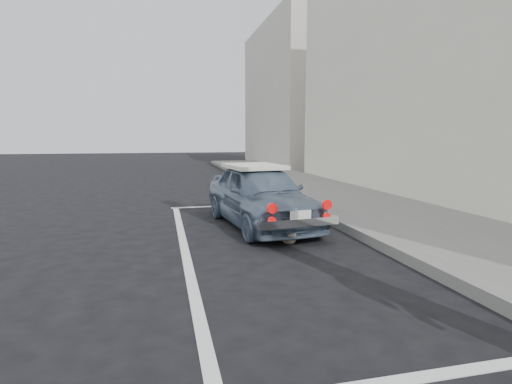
% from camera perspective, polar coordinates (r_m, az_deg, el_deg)
% --- Properties ---
extents(ground, '(80.00, 80.00, 0.00)m').
position_cam_1_polar(ground, '(3.34, 9.94, -21.17)').
color(ground, black).
rests_on(ground, ground).
extents(sidewalk, '(2.80, 40.00, 0.15)m').
position_cam_1_polar(sidewalk, '(6.59, 29.17, -6.66)').
color(sidewalk, slate).
rests_on(sidewalk, ground).
extents(building_far, '(3.50, 10.00, 8.00)m').
position_cam_1_polar(building_far, '(24.01, 5.17, 13.54)').
color(building_far, beige).
rests_on(building_far, ground).
extents(pline_rear, '(3.00, 0.12, 0.01)m').
position_cam_1_polar(pline_rear, '(3.18, 22.90, -23.15)').
color(pline_rear, silver).
rests_on(pline_rear, ground).
extents(pline_front, '(3.00, 0.12, 0.01)m').
position_cam_1_polar(pline_front, '(9.46, -2.88, -1.94)').
color(pline_front, silver).
rests_on(pline_front, ground).
extents(pline_side, '(0.12, 7.00, 0.01)m').
position_cam_1_polar(pline_side, '(5.90, -10.16, -8.09)').
color(pline_side, silver).
rests_on(pline_side, ground).
extents(retro_coupe, '(1.72, 3.45, 1.13)m').
position_cam_1_polar(retro_coupe, '(7.27, 0.59, -0.38)').
color(retro_coupe, slate).
rests_on(retro_coupe, ground).
extents(cat, '(0.25, 0.52, 0.28)m').
position_cam_1_polar(cat, '(6.08, 4.74, -6.30)').
color(cat, '#63584B').
rests_on(cat, ground).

